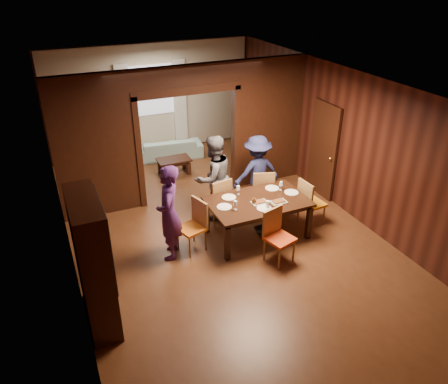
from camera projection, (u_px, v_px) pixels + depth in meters
name	position (u px, v px, depth m)	size (l,w,h in m)	color
floor	(219.00, 230.00, 8.61)	(9.00, 9.00, 0.00)	#512A16
ceiling	(218.00, 83.00, 7.25)	(5.50, 9.00, 0.02)	silver
room_walls	(184.00, 128.00, 9.43)	(5.52, 9.01, 2.90)	black
person_purple	(169.00, 213.00, 7.48)	(0.64, 0.42, 1.75)	#451E58
person_grey	(213.00, 178.00, 8.67)	(0.86, 0.67, 1.76)	#525259
person_navy	(257.00, 172.00, 9.10)	(1.03, 0.59, 1.59)	#1C2148
sofa	(168.00, 148.00, 11.67)	(1.78, 0.70, 0.52)	#9AC9C9
serving_bowl	(264.00, 196.00, 8.17)	(0.30, 0.30, 0.07)	black
dining_table	(257.00, 218.00, 8.28)	(1.84, 1.14, 0.76)	black
coffee_table	(174.00, 166.00, 10.78)	(0.80, 0.50, 0.40)	black
chair_left	(191.00, 227.00, 7.81)	(0.44, 0.44, 0.97)	#D26513
chair_right	(312.00, 202.00, 8.61)	(0.44, 0.44, 0.97)	orange
chair_far_l	(217.00, 199.00, 8.71)	(0.44, 0.44, 0.97)	orange
chair_far_r	(262.00, 190.00, 9.07)	(0.44, 0.44, 0.97)	orange
chair_near	(280.00, 237.00, 7.51)	(0.44, 0.44, 0.97)	red
hutch	(93.00, 263.00, 6.03)	(0.40, 1.20, 2.00)	black
door_right	(323.00, 150.00, 9.49)	(0.06, 0.90, 2.10)	black
window_far	(151.00, 90.00, 11.40)	(1.20, 0.03, 1.30)	silver
curtain_left	(125.00, 111.00, 11.31)	(0.35, 0.06, 2.40)	white
curtain_right	(180.00, 104.00, 11.85)	(0.35, 0.06, 2.40)	white
plate_left	(224.00, 207.00, 7.88)	(0.27, 0.27, 0.01)	silver
plate_far_l	(229.00, 197.00, 8.19)	(0.27, 0.27, 0.01)	white
plate_far_r	(272.00, 188.00, 8.52)	(0.27, 0.27, 0.01)	silver
plate_right	(291.00, 192.00, 8.37)	(0.27, 0.27, 0.01)	silver
plate_near	(264.00, 208.00, 7.83)	(0.27, 0.27, 0.01)	silver
platter_a	(259.00, 202.00, 8.01)	(0.30, 0.20, 0.04)	gray
platter_b	(279.00, 202.00, 8.03)	(0.30, 0.20, 0.04)	gray
wineglass_left	(235.00, 205.00, 7.76)	(0.08, 0.08, 0.18)	white
wineglass_far	(238.00, 190.00, 8.27)	(0.08, 0.08, 0.18)	white
wineglass_right	(281.00, 186.00, 8.43)	(0.08, 0.08, 0.18)	silver
tumbler	(268.00, 204.00, 7.82)	(0.07, 0.07, 0.14)	white
condiment_jar	(254.00, 201.00, 7.97)	(0.08, 0.08, 0.11)	#4D2C11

